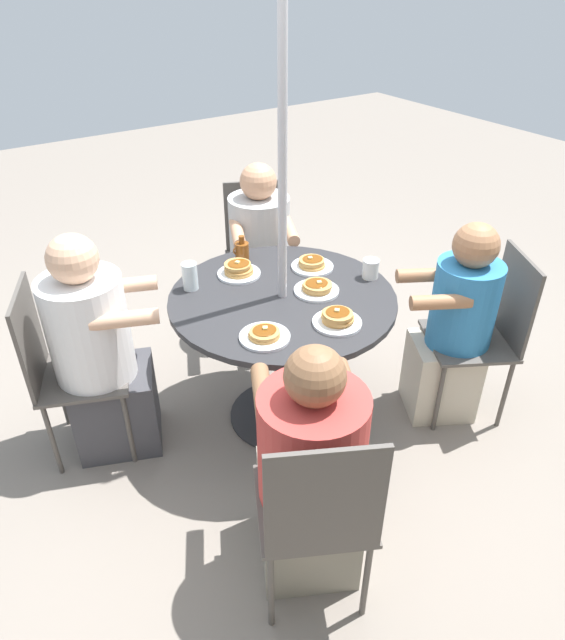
# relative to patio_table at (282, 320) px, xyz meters

# --- Properties ---
(ground_plane) EXTENTS (12.00, 12.00, 0.00)m
(ground_plane) POSITION_rel_patio_table_xyz_m (0.00, 0.00, -0.61)
(ground_plane) COLOR gray
(patio_table) EXTENTS (1.08, 1.08, 0.75)m
(patio_table) POSITION_rel_patio_table_xyz_m (0.00, 0.00, 0.00)
(patio_table) COLOR #28282B
(patio_table) RESTS_ON ground
(umbrella_pole) EXTENTS (0.04, 0.04, 2.22)m
(umbrella_pole) POSITION_rel_patio_table_xyz_m (0.00, 0.00, 0.50)
(umbrella_pole) COLOR #ADADB2
(umbrella_pole) RESTS_ON ground
(patio_chair_north) EXTENTS (0.55, 0.55, 0.91)m
(patio_chair_north) POSITION_rel_patio_table_xyz_m (0.47, 0.93, -0.10)
(patio_chair_north) COLOR #514C47
(patio_chair_north) RESTS_ON ground
(diner_north) EXTENTS (0.55, 0.59, 1.08)m
(diner_north) POSITION_rel_patio_table_xyz_m (0.39, 0.77, -0.13)
(diner_north) COLOR gray
(diner_north) RESTS_ON ground
(patio_chair_east) EXTENTS (0.55, 0.55, 0.91)m
(patio_chair_east) POSITION_rel_patio_table_xyz_m (-0.91, 0.50, -0.10)
(patio_chair_east) COLOR #514C47
(patio_chair_east) RESTS_ON ground
(diner_east) EXTENTS (0.53, 0.49, 1.08)m
(diner_east) POSITION_rel_patio_table_xyz_m (-0.76, 0.42, -0.11)
(diner_east) COLOR beige
(diner_east) RESTS_ON ground
(patio_chair_south) EXTENTS (0.54, 0.54, 0.91)m
(patio_chair_south) POSITION_rel_patio_table_xyz_m (-0.43, -0.95, -0.10)
(patio_chair_south) COLOR #514C47
(patio_chair_south) RESTS_ON ground
(diner_south) EXTENTS (0.53, 0.60, 1.10)m
(diner_south) POSITION_rel_patio_table_xyz_m (-0.36, -0.79, -0.12)
(diner_south) COLOR slate
(diner_south) RESTS_ON ground
(patio_chair_west) EXTENTS (0.53, 0.53, 0.91)m
(patio_chair_west) POSITION_rel_patio_table_xyz_m (0.97, -0.38, -0.10)
(patio_chair_west) COLOR #514C47
(patio_chair_west) RESTS_ON ground
(diner_west) EXTENTS (0.56, 0.50, 1.15)m
(diner_west) POSITION_rel_patio_table_xyz_m (0.81, -0.32, -0.09)
(diner_west) COLOR #3D3D42
(diner_west) RESTS_ON ground
(pancake_plate_a) EXTENTS (0.22, 0.22, 0.06)m
(pancake_plate_a) POSITION_rel_patio_table_xyz_m (-0.28, -0.15, 0.16)
(pancake_plate_a) COLOR white
(pancake_plate_a) RESTS_ON patio_table
(pancake_plate_b) EXTENTS (0.22, 0.22, 0.05)m
(pancake_plate_b) POSITION_rel_patio_table_xyz_m (0.26, 0.25, 0.15)
(pancake_plate_b) COLOR white
(pancake_plate_b) RESTS_ON patio_table
(pancake_plate_c) EXTENTS (0.22, 0.22, 0.07)m
(pancake_plate_c) POSITION_rel_patio_table_xyz_m (0.07, -0.29, 0.16)
(pancake_plate_c) COLOR white
(pancake_plate_c) RESTS_ON patio_table
(pancake_plate_d) EXTENTS (0.22, 0.22, 0.07)m
(pancake_plate_d) POSITION_rel_patio_table_xyz_m (-0.06, 0.33, 0.16)
(pancake_plate_d) COLOR white
(pancake_plate_d) RESTS_ON patio_table
(pancake_plate_e) EXTENTS (0.22, 0.22, 0.06)m
(pancake_plate_e) POSITION_rel_patio_table_xyz_m (-0.15, 0.06, 0.16)
(pancake_plate_e) COLOR white
(pancake_plate_e) RESTS_ON patio_table
(syrup_bottle) EXTENTS (0.09, 0.07, 0.13)m
(syrup_bottle) POSITION_rel_patio_table_xyz_m (-0.03, -0.43, 0.19)
(syrup_bottle) COLOR brown
(syrup_bottle) RESTS_ON patio_table
(coffee_cup) EXTENTS (0.08, 0.08, 0.10)m
(coffee_cup) POSITION_rel_patio_table_xyz_m (-0.46, 0.09, 0.19)
(coffee_cup) COLOR white
(coffee_cup) RESTS_ON patio_table
(drinking_glass_a) EXTENTS (0.07, 0.07, 0.13)m
(drinking_glass_a) POSITION_rel_patio_table_xyz_m (0.33, -0.30, 0.20)
(drinking_glass_a) COLOR silver
(drinking_glass_a) RESTS_ON patio_table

